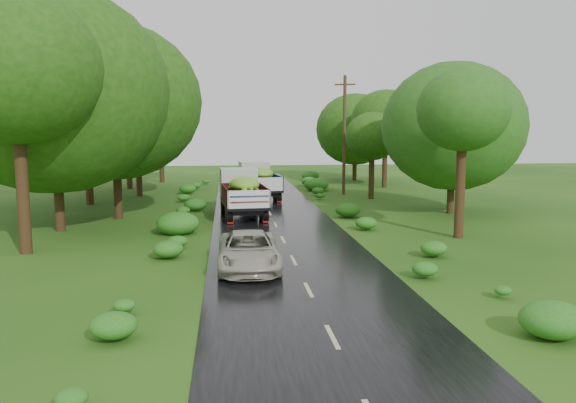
{
  "coord_description": "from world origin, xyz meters",
  "views": [
    {
      "loc": [
        -2.48,
        -16.86,
        5.03
      ],
      "look_at": [
        0.28,
        8.48,
        1.7
      ],
      "focal_mm": 35.0,
      "sensor_mm": 36.0,
      "label": 1
    }
  ],
  "objects": [
    {
      "name": "truck_far",
      "position": [
        -0.25,
        23.27,
        1.44
      ],
      "size": [
        2.88,
        6.29,
        2.55
      ],
      "rotation": [
        0.0,
        0.0,
        0.13
      ],
      "color": "black",
      "rests_on": "ground"
    },
    {
      "name": "ground",
      "position": [
        0.0,
        0.0,
        0.0
      ],
      "size": [
        120.0,
        120.0,
        0.0
      ],
      "primitive_type": "plane",
      "color": "#1A400D",
      "rests_on": "ground"
    },
    {
      "name": "truck_near",
      "position": [
        -1.66,
        15.28,
        1.49
      ],
      "size": [
        2.73,
        6.42,
        2.63
      ],
      "rotation": [
        0.0,
        0.0,
        0.09
      ],
      "color": "black",
      "rests_on": "ground"
    },
    {
      "name": "shrubs",
      "position": [
        0.0,
        14.0,
        0.35
      ],
      "size": [
        11.9,
        44.0,
        0.7
      ],
      "color": "#256217",
      "rests_on": "ground"
    },
    {
      "name": "road",
      "position": [
        0.0,
        5.0,
        0.01
      ],
      "size": [
        6.5,
        80.0,
        0.02
      ],
      "primitive_type": "cube",
      "color": "black",
      "rests_on": "ground"
    },
    {
      "name": "trees_right",
      "position": [
        9.9,
        23.65,
        5.13
      ],
      "size": [
        6.32,
        32.31,
        7.17
      ],
      "color": "black",
      "rests_on": "ground"
    },
    {
      "name": "road_lines",
      "position": [
        0.0,
        6.0,
        0.02
      ],
      "size": [
        0.12,
        69.6,
        0.0
      ],
      "color": "#BFB78C",
      "rests_on": "road"
    },
    {
      "name": "trees_left",
      "position": [
        -10.12,
        20.33,
        6.89
      ],
      "size": [
        7.5,
        33.76,
        10.25
      ],
      "color": "black",
      "rests_on": "ground"
    },
    {
      "name": "car",
      "position": [
        -1.75,
        2.85,
        0.68
      ],
      "size": [
        2.21,
        4.74,
        1.31
      ],
      "primitive_type": "imported",
      "rotation": [
        0.0,
        0.0,
        -0.01
      ],
      "color": "#B3B19F",
      "rests_on": "road"
    },
    {
      "name": "utility_pole",
      "position": [
        6.38,
        25.16,
        4.61
      ],
      "size": [
        1.51,
        0.64,
        8.96
      ],
      "rotation": [
        0.0,
        0.0,
        -0.34
      ],
      "color": "#382616",
      "rests_on": "ground"
    }
  ]
}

